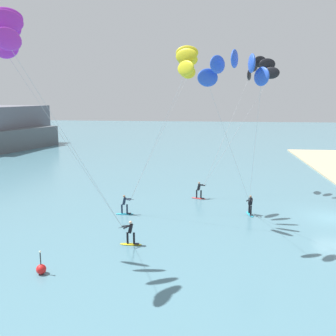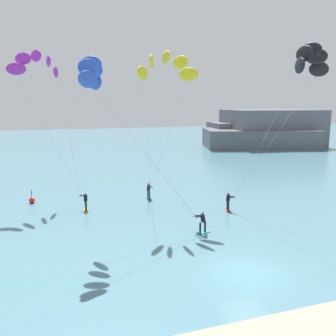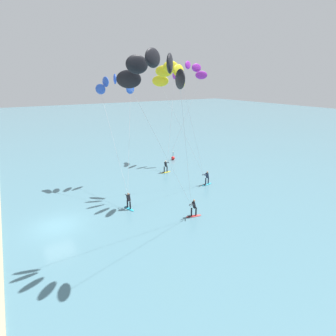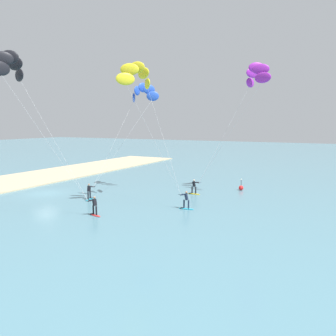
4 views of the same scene
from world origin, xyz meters
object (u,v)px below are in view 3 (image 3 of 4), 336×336
at_px(kitesurfer_downwind, 156,79).
at_px(marker_buoy, 173,158).
at_px(kitesurfer_nearshore, 187,74).
at_px(kitesurfer_mid_water, 116,89).
at_px(kitesurfer_far_out, 173,80).

height_order(kitesurfer_downwind, marker_buoy, kitesurfer_downwind).
distance_m(kitesurfer_nearshore, marker_buoy, 12.51).
relative_size(kitesurfer_nearshore, kitesurfer_downwind, 1.05).
xyz_separation_m(kitesurfer_mid_water, kitesurfer_downwind, (14.49, -2.90, 1.08)).
relative_size(kitesurfer_far_out, kitesurfer_downwind, 1.00).
relative_size(kitesurfer_mid_water, kitesurfer_downwind, 0.92).
distance_m(kitesurfer_far_out, kitesurfer_downwind, 10.71).
relative_size(kitesurfer_nearshore, kitesurfer_mid_water, 1.15).
height_order(kitesurfer_mid_water, marker_buoy, kitesurfer_mid_water).
relative_size(kitesurfer_far_out, marker_buoy, 9.88).
height_order(kitesurfer_far_out, kitesurfer_downwind, kitesurfer_downwind).
relative_size(kitesurfer_nearshore, kitesurfer_far_out, 1.06).
height_order(kitesurfer_nearshore, kitesurfer_far_out, kitesurfer_nearshore).
height_order(kitesurfer_nearshore, marker_buoy, kitesurfer_nearshore).
distance_m(kitesurfer_mid_water, kitesurfer_downwind, 14.82).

